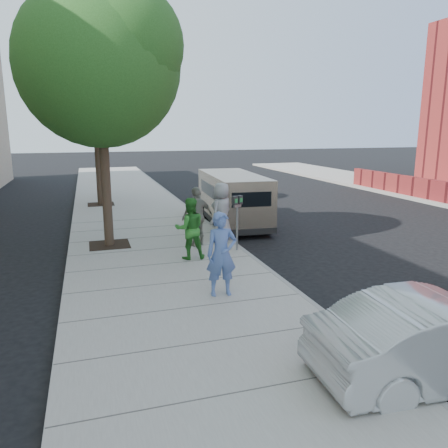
% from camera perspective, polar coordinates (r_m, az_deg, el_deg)
% --- Properties ---
extents(ground, '(120.00, 120.00, 0.00)m').
position_cam_1_polar(ground, '(11.92, -2.92, -5.44)').
color(ground, black).
rests_on(ground, ground).
extents(sidewalk, '(5.00, 60.00, 0.15)m').
position_cam_1_polar(sidewalk, '(11.70, -7.69, -5.50)').
color(sidewalk, gray).
rests_on(sidewalk, ground).
extents(curb_face, '(0.12, 60.00, 0.16)m').
position_cam_1_polar(curb_face, '(12.31, 3.59, -4.49)').
color(curb_face, gray).
rests_on(curb_face, ground).
extents(tree_near, '(4.62, 4.60, 7.53)m').
position_cam_1_polar(tree_near, '(13.54, -15.85, 20.02)').
color(tree_near, black).
rests_on(tree_near, sidewalk).
extents(tree_far, '(3.92, 3.80, 6.49)m').
position_cam_1_polar(tree_far, '(21.04, -16.43, 15.31)').
color(tree_far, black).
rests_on(tree_far, sidewalk).
extents(parking_meter, '(0.35, 0.24, 1.61)m').
position_cam_1_polar(parking_meter, '(12.58, 1.74, 1.71)').
color(parking_meter, gray).
rests_on(parking_meter, sidewalk).
extents(van, '(2.11, 5.39, 1.96)m').
position_cam_1_polar(van, '(16.66, 1.11, 3.40)').
color(van, tan).
rests_on(van, ground).
extents(sedan, '(4.05, 1.58, 1.31)m').
position_cam_1_polar(sedan, '(7.30, 26.81, -13.24)').
color(sedan, '#AEB2B5').
rests_on(sedan, ground).
extents(person_officer, '(0.69, 0.48, 1.80)m').
position_cam_1_polar(person_officer, '(9.23, -0.33, -3.96)').
color(person_officer, '#516CAC').
rests_on(person_officer, sidewalk).
extents(person_green_shirt, '(0.86, 0.69, 1.68)m').
position_cam_1_polar(person_green_shirt, '(11.85, -4.48, -0.59)').
color(person_green_shirt, '#2C7E29').
rests_on(person_green_shirt, sidewalk).
extents(person_gray_shirt, '(1.07, 1.03, 1.85)m').
position_cam_1_polar(person_gray_shirt, '(13.70, -0.32, 1.58)').
color(person_gray_shirt, '#949496').
rests_on(person_gray_shirt, sidewalk).
extents(person_striped_polo, '(1.14, 0.76, 1.79)m').
position_cam_1_polar(person_striped_polo, '(13.17, -3.50, 0.99)').
color(person_striped_polo, gray).
rests_on(person_striped_polo, sidewalk).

